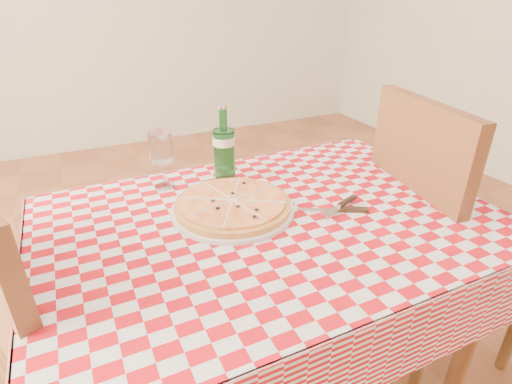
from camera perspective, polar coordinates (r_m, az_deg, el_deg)
dining_table at (r=1.21m, az=2.09°, el=-7.69°), size 1.20×0.80×0.75m
tablecloth at (r=1.16m, az=2.17°, el=-3.84°), size 1.30×0.90×0.01m
chair_near at (r=1.57m, az=24.03°, el=-4.00°), size 0.55×0.55×1.05m
pizza_plate at (r=1.18m, az=-3.35°, el=-1.73°), size 0.44×0.44×0.05m
water_bottle at (r=1.33m, az=-4.59°, el=6.78°), size 0.08×0.08×0.27m
wine_glass at (r=1.33m, az=-13.23°, el=4.47°), size 0.10×0.10×0.19m
cutlery at (r=1.21m, az=11.70°, el=-2.19°), size 0.22×0.19×0.02m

